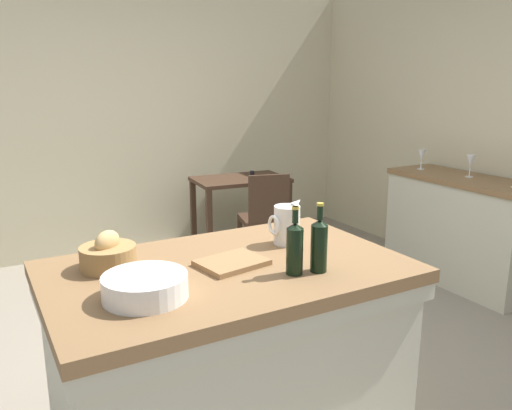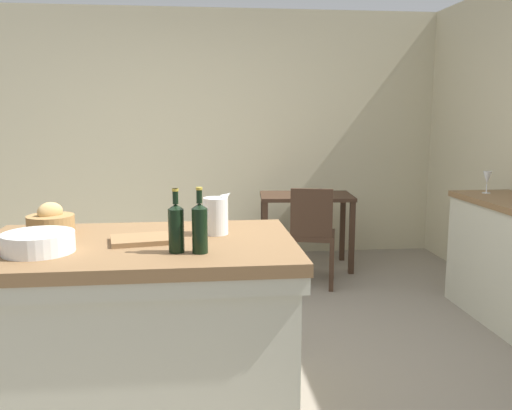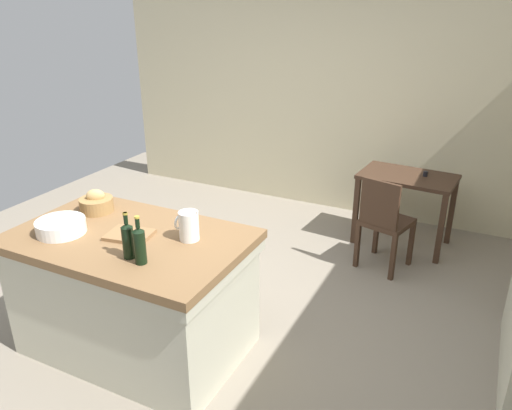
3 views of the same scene
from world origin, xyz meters
The scene contains 14 objects.
ground_plane centered at (0.00, 0.00, 0.00)m, with size 6.76×6.76×0.00m, color gray.
wall_back centered at (0.00, 2.60, 1.30)m, with size 5.32×0.12×2.60m, color beige.
island_table centered at (-0.34, -0.56, 0.48)m, with size 1.57×0.99×0.89m.
side_cabinet centered at (2.26, 0.29, 0.45)m, with size 0.52×1.31×0.90m.
writing_desk centered at (1.03, 1.95, 0.62)m, with size 0.94×0.64×0.79m.
wooden_chair centered at (0.96, 1.33, 0.49)m, with size 0.49×0.49×0.90m.
pitcher centered at (0.05, -0.43, 0.99)m, with size 0.17×0.13×0.24m.
wash_bowl centered at (-0.77, -0.72, 0.94)m, with size 0.32×0.32×0.09m, color white.
bread_basket centered at (-0.81, -0.34, 0.95)m, with size 0.24×0.24×0.17m.
cutting_board centered at (-0.32, -0.57, 0.90)m, with size 0.29×0.22×0.02m, color olive.
wine_bottle_dark centered at (-0.03, -0.81, 1.01)m, with size 0.07×0.07×0.30m.
wine_bottle_amber centered at (-0.14, -0.79, 1.01)m, with size 0.07×0.07×0.29m.
wine_glass_left centered at (2.28, 0.28, 1.03)m, with size 0.07×0.07×0.19m.
wine_glass_middle centered at (2.22, 0.75, 1.02)m, with size 0.07×0.07×0.17m.
Camera 1 is at (-1.29, -2.51, 1.70)m, focal length 36.37 mm.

